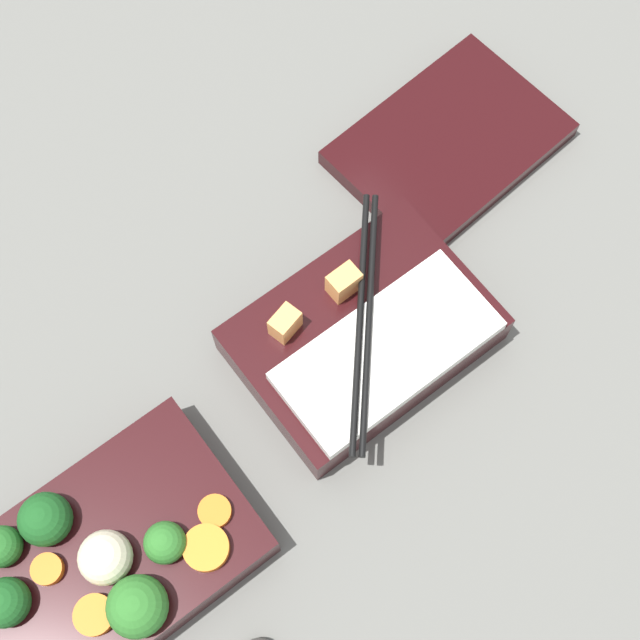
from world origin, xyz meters
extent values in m
plane|color=slate|center=(0.00, 0.00, 0.00)|extent=(3.00, 3.00, 0.00)
cube|color=black|center=(-0.14, -0.01, 0.02)|extent=(0.19, 0.14, 0.04)
sphere|color=#2D7028|center=(-0.10, -0.03, 0.05)|extent=(0.03, 0.03, 0.03)
sphere|color=#2D7028|center=(-0.14, -0.05, 0.05)|extent=(0.04, 0.04, 0.04)
sphere|color=#236023|center=(-0.20, 0.04, 0.05)|extent=(0.03, 0.03, 0.03)
sphere|color=#19511E|center=(-0.16, 0.04, 0.05)|extent=(0.04, 0.04, 0.04)
sphere|color=#19511E|center=(-0.21, 0.01, 0.05)|extent=(0.03, 0.03, 0.03)
cylinder|color=orange|center=(-0.08, -0.05, 0.04)|extent=(0.04, 0.04, 0.01)
cylinder|color=orange|center=(-0.06, -0.03, 0.04)|extent=(0.03, 0.03, 0.01)
cylinder|color=orange|center=(-0.18, 0.01, 0.04)|extent=(0.03, 0.03, 0.01)
cylinder|color=orange|center=(-0.17, -0.04, 0.04)|extent=(0.04, 0.04, 0.01)
sphere|color=beige|center=(-0.14, -0.01, 0.05)|extent=(0.04, 0.04, 0.04)
cube|color=black|center=(0.11, 0.02, 0.02)|extent=(0.19, 0.14, 0.04)
cube|color=white|center=(0.11, -0.01, 0.04)|extent=(0.17, 0.08, 0.01)
cube|color=#F4A356|center=(0.06, 0.05, 0.05)|extent=(0.03, 0.02, 0.02)
cube|color=#F4A356|center=(0.11, 0.05, 0.05)|extent=(0.02, 0.02, 0.02)
cylinder|color=black|center=(0.11, 0.02, 0.05)|extent=(0.14, 0.16, 0.01)
cylinder|color=black|center=(0.10, 0.02, 0.05)|extent=(0.14, 0.16, 0.01)
cube|color=black|center=(0.28, 0.12, 0.01)|extent=(0.20, 0.15, 0.02)
camera|label=1|loc=(-0.07, -0.16, 0.67)|focal=50.00mm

